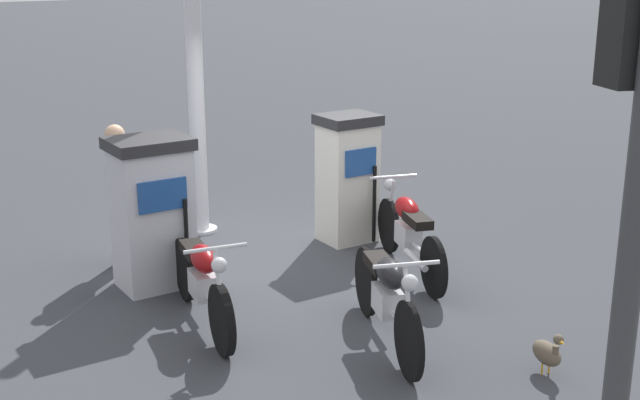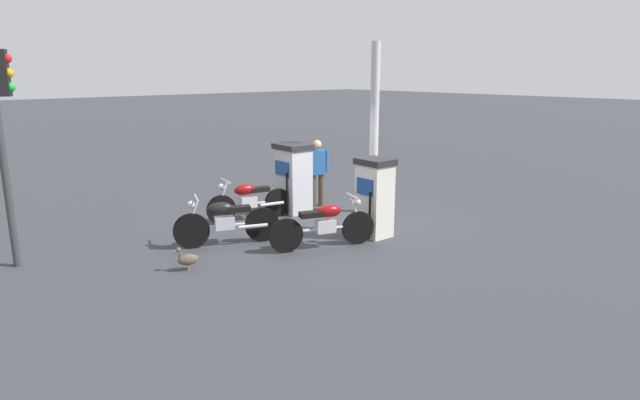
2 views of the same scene
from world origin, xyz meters
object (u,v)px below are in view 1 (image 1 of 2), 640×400
Objects in this scene: fuel_pump_near at (153,212)px; motorcycle_far_pump at (409,230)px; motorcycle_extra at (387,294)px; motorcycle_near_pump at (202,280)px; canopy_support_pole at (196,86)px; wandering_duck at (547,352)px; attendant_person at (118,186)px; roadside_traffic_light at (629,179)px; fuel_pump_far at (348,178)px.

fuel_pump_near is 2.75m from motorcycle_far_pump.
fuel_pump_near is at bearing -156.79° from motorcycle_extra.
canopy_support_pole is at bearing 152.81° from motorcycle_near_pump.
attendant_person is at bearing -157.62° from wandering_duck.
fuel_pump_near is 0.45× the size of roadside_traffic_light.
roadside_traffic_light is 7.22m from canopy_support_pole.
attendant_person is 4.90m from wandering_duck.
motorcycle_far_pump is 3.23m from attendant_person.
attendant_person reaches higher than fuel_pump_near.
fuel_pump_near is 0.82× the size of motorcycle_far_pump.
fuel_pump_near is 3.80× the size of wandering_duck.
canopy_support_pole reaches higher than fuel_pump_near.
motorcycle_near_pump is at bearing -65.43° from fuel_pump_far.
motorcycle_extra is at bearing -30.26° from fuel_pump_far.
attendant_person reaches higher than fuel_pump_far.
fuel_pump_far is 3.82m from wandering_duck.
roadside_traffic_light is (4.44, -2.71, 1.95)m from motorcycle_far_pump.
fuel_pump_far is at bearing 73.17° from attendant_person.
motorcycle_extra is at bearing 18.79° from attendant_person.
fuel_pump_far reaches higher than motorcycle_near_pump.
attendant_person is at bearing -65.91° from canopy_support_pole.
canopy_support_pole is (-1.36, 1.24, 1.03)m from fuel_pump_near.
motorcycle_far_pump is (1.24, -0.10, -0.32)m from fuel_pump_far.
canopy_support_pole is (-2.54, 1.31, 1.39)m from motorcycle_near_pump.
attendant_person reaches higher than motorcycle_extra.
fuel_pump_near is 0.99× the size of attendant_person.
wandering_duck is at bearing 31.27° from motorcycle_extra.
canopy_support_pole is (-2.59, -1.19, 1.37)m from motorcycle_far_pump.
fuel_pump_far is at bearing 149.74° from motorcycle_extra.
wandering_duck is at bearing 6.31° from canopy_support_pole.
fuel_pump_far is 0.44× the size of roadside_traffic_light.
motorcycle_extra is 4.42× the size of wandering_duck.
roadside_traffic_light is (5.68, -0.28, 1.62)m from fuel_pump_near.
attendant_person is (-2.02, -2.48, 0.44)m from motorcycle_far_pump.
attendant_person is (-0.78, -0.04, 0.11)m from fuel_pump_near.
wandering_duck is 5.35m from canopy_support_pole.
motorcycle_extra is at bearing 40.83° from motorcycle_near_pump.
motorcycle_extra is at bearing 156.92° from roadside_traffic_light.
fuel_pump_near is 4.17m from wandering_duck.
roadside_traffic_light reaches higher than fuel_pump_near.
canopy_support_pole reaches higher than roadside_traffic_light.
roadside_traffic_light is (6.46, -0.23, 1.51)m from attendant_person.
motorcycle_far_pump is 0.51× the size of canopy_support_pole.
fuel_pump_near is 2.74m from motorcycle_extra.
attendant_person is 1.68m from canopy_support_pole.
motorcycle_far_pump is at bearing -4.61° from fuel_pump_far.
fuel_pump_near reaches higher than motorcycle_near_pump.
motorcycle_far_pump is 1.20× the size of attendant_person.
wandering_duck is (3.71, 1.80, -0.61)m from fuel_pump_near.
fuel_pump_far reaches higher than motorcycle_extra.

